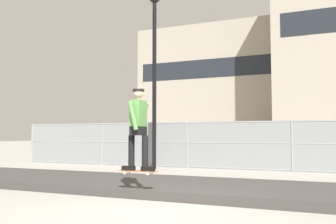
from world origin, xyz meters
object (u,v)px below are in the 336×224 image
skateboard (138,171)px  street_lamp (154,59)px  skater (138,124)px  parked_car_near (152,144)px  parked_car_mid (287,146)px

skateboard → street_lamp: (-2.44, 6.17, 3.77)m
skateboard → skater: size_ratio=0.47×
skateboard → parked_car_near: (-4.38, 10.15, 0.26)m
skater → parked_car_near: skater is taller
parked_car_near → parked_car_mid: bearing=3.4°
skater → street_lamp: (-2.44, 6.17, 2.80)m
skateboard → parked_car_mid: 10.79m
street_lamp → skater: bearing=-68.5°
skateboard → skater: (-0.00, 0.00, 0.98)m
skateboard → parked_car_near: parked_car_near is taller
skateboard → parked_car_mid: (2.25, 10.55, 0.26)m
parked_car_near → parked_car_mid: (6.63, 0.39, 0.00)m
parked_car_near → skateboard: bearing=-66.7°
skater → skateboard: bearing=0.0°
street_lamp → parked_car_mid: bearing=43.0°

